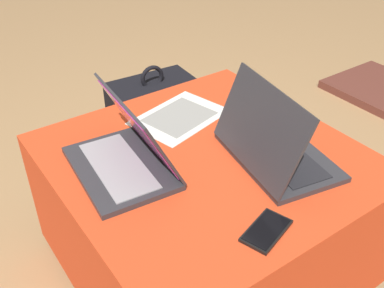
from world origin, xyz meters
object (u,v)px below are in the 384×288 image
at_px(backpack, 154,132).
at_px(paper_sheet, 179,117).
at_px(laptop_near, 126,154).
at_px(cell_phone, 266,230).
at_px(laptop_far, 272,146).

relative_size(backpack, paper_sheet, 1.55).
height_order(laptop_near, backpack, laptop_near).
relative_size(cell_phone, paper_sheet, 0.43).
height_order(laptop_far, cell_phone, laptop_far).
bearing_deg(laptop_far, cell_phone, 145.25).
bearing_deg(laptop_near, laptop_far, 65.02).
height_order(backpack, paper_sheet, backpack).
bearing_deg(backpack, laptop_near, 56.96).
xyz_separation_m(laptop_near, cell_phone, (0.41, 0.15, -0.04)).
bearing_deg(laptop_far, laptop_near, 70.29).
xyz_separation_m(laptop_near, laptop_far, (0.20, 0.35, 0.00)).
bearing_deg(paper_sheet, laptop_near, -76.07).
bearing_deg(cell_phone, laptop_near, -177.94).
distance_m(laptop_near, backpack, 0.67).
height_order(laptop_far, paper_sheet, laptop_far).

